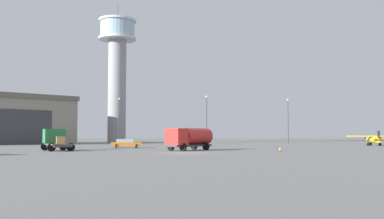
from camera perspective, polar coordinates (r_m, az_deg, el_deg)
ground_plane at (r=48.27m, az=-1.06°, el=-5.72°), size 400.00×400.00×0.00m
control_tower at (r=111.90m, az=-9.80°, el=5.85°), size 9.47×9.47×35.26m
airplane_yellow at (r=85.68m, az=22.80°, el=-3.58°), size 9.19×7.18×2.71m
truck_flatbed_green at (r=57.94m, az=-17.45°, el=-3.87°), size 4.83×6.37×2.75m
truck_fuel_tanker_red at (r=55.92m, az=-0.28°, el=-3.70°), size 6.53×6.48×2.89m
car_orange at (r=66.77m, az=-8.71°, el=-4.39°), size 4.65×2.54×1.37m
light_post_west at (r=90.65m, az=1.94°, el=-0.84°), size 0.44×0.44×10.21m
light_post_east at (r=100.19m, az=12.51°, el=-1.03°), size 0.44×0.44×10.12m
light_post_north at (r=95.56m, az=-9.53°, el=-0.97°), size 0.44×0.44×10.05m
traffic_cone_near_left at (r=53.65m, az=11.51°, el=-5.13°), size 0.36×0.36×0.55m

